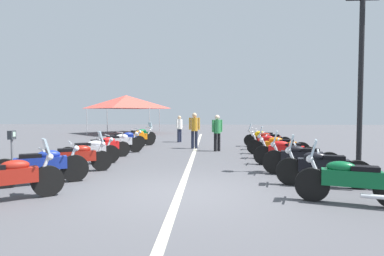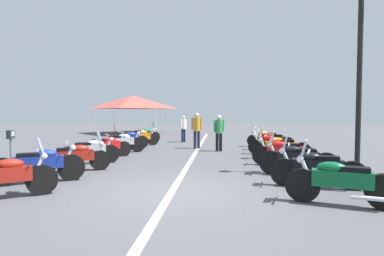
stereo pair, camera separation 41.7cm
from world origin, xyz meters
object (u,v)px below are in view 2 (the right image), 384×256
object	(u,v)px
motorcycle_left_row_3	(90,151)
motorcycle_right_row_1	(316,167)
motorcycle_left_row_8	(144,135)
event_tent	(133,102)
motorcycle_left_row_6	(128,140)
bystander_1	(183,127)
motorcycle_left_row_2	(75,156)
motorcycle_left_row_4	(105,146)
motorcycle_left_row_5	(120,142)
motorcycle_right_row_7	(266,138)
motorcycle_right_row_3	(284,152)
motorcycle_left_row_1	(39,164)
bystander_0	(219,130)
motorcycle_left_row_7	(140,137)
street_lamp_twin_globe	(360,48)
motorcycle_right_row_0	(340,181)
motorcycle_right_row_6	(271,141)
motorcycle_right_row_5	(272,144)
motorcycle_left_row_0	(1,176)
motorcycle_right_row_4	(280,147)
bystander_3	(197,128)
parking_meter	(11,145)
motorcycle_right_row_2	(297,159)

from	to	relation	value
motorcycle_left_row_3	motorcycle_right_row_1	size ratio (longest dim) A/B	0.85
motorcycle_left_row_8	event_tent	distance (m)	9.16
motorcycle_left_row_6	bystander_1	size ratio (longest dim) A/B	1.16
motorcycle_left_row_2	motorcycle_left_row_4	size ratio (longest dim) A/B	1.07
motorcycle_left_row_5	motorcycle_right_row_7	bearing A→B (deg)	-6.98
motorcycle_right_row_3	motorcycle_left_row_4	bearing A→B (deg)	1.31
motorcycle_left_row_1	bystander_0	size ratio (longest dim) A/B	1.20
bystander_1	motorcycle_left_row_7	bearing A→B (deg)	82.87
street_lamp_twin_globe	bystander_0	world-z (taller)	street_lamp_twin_globe
motorcycle_right_row_0	motorcycle_right_row_6	world-z (taller)	motorcycle_right_row_0
motorcycle_left_row_1	bystander_1	bearing A→B (deg)	48.41
motorcycle_left_row_3	motorcycle_right_row_5	xyz separation A→B (m)	(2.93, -6.56, -0.01)
motorcycle_left_row_7	motorcycle_right_row_5	bearing A→B (deg)	-61.58
motorcycle_left_row_0	bystander_0	world-z (taller)	bystander_0
motorcycle_right_row_3	motorcycle_right_row_1	bearing A→B (deg)	105.50
motorcycle_right_row_4	motorcycle_right_row_7	distance (m)	4.37
street_lamp_twin_globe	event_tent	xyz separation A→B (m)	(17.01, 11.15, -0.87)
bystander_0	motorcycle_right_row_1	bearing A→B (deg)	-9.71
motorcycle_left_row_2	bystander_3	bearing A→B (deg)	33.47
motorcycle_left_row_0	street_lamp_twin_globe	bearing A→B (deg)	-15.46
motorcycle_left_row_0	motorcycle_right_row_5	distance (m)	9.84
motorcycle_left_row_3	motorcycle_right_row_5	bearing A→B (deg)	-6.19
motorcycle_left_row_1	motorcycle_left_row_7	distance (m)	8.86
motorcycle_right_row_4	motorcycle_right_row_5	bearing A→B (deg)	-72.38
motorcycle_right_row_0	motorcycle_right_row_4	distance (m)	5.80
motorcycle_right_row_3	motorcycle_right_row_7	world-z (taller)	motorcycle_right_row_7
motorcycle_left_row_0	parking_meter	xyz separation A→B (m)	(1.76, 1.01, 0.43)
motorcycle_left_row_8	motorcycle_left_row_1	bearing A→B (deg)	-128.29
motorcycle_right_row_4	bystander_1	size ratio (longest dim) A/B	1.34
motorcycle_left_row_5	street_lamp_twin_globe	xyz separation A→B (m)	(-4.18, -8.10, 3.06)
motorcycle_right_row_4	bystander_0	distance (m)	3.33
motorcycle_left_row_8	motorcycle_right_row_7	distance (m)	6.85
motorcycle_left_row_6	motorcycle_right_row_0	size ratio (longest dim) A/B	0.92
motorcycle_left_row_3	street_lamp_twin_globe	world-z (taller)	street_lamp_twin_globe
motorcycle_left_row_0	motorcycle_right_row_3	size ratio (longest dim) A/B	0.87
motorcycle_right_row_7	motorcycle_right_row_0	bearing A→B (deg)	102.51
motorcycle_left_row_1	motorcycle_left_row_3	bearing A→B (deg)	58.77
motorcycle_left_row_1	motorcycle_right_row_7	world-z (taller)	motorcycle_right_row_7
motorcycle_right_row_3	bystander_3	distance (m)	5.77
motorcycle_left_row_6	motorcycle_left_row_8	bearing A→B (deg)	58.16
bystander_3	event_tent	bearing A→B (deg)	-153.15
motorcycle_left_row_3	motorcycle_right_row_4	xyz separation A→B (m)	(1.54, -6.62, 0.02)
motorcycle_left_row_5	motorcycle_right_row_1	xyz separation A→B (m)	(-5.79, -6.51, 0.01)
motorcycle_left_row_6	bystander_0	bearing A→B (deg)	-37.97
parking_meter	bystander_1	bearing A→B (deg)	74.89
motorcycle_right_row_4	motorcycle_right_row_2	bearing A→B (deg)	103.13
motorcycle_right_row_6	bystander_0	bearing A→B (deg)	25.10
motorcycle_right_row_0	parking_meter	size ratio (longest dim) A/B	1.53
motorcycle_left_row_2	motorcycle_left_row_3	bearing A→B (deg)	65.32
motorcycle_right_row_0	motorcycle_right_row_1	xyz separation A→B (m)	(1.42, 0.02, 0.00)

